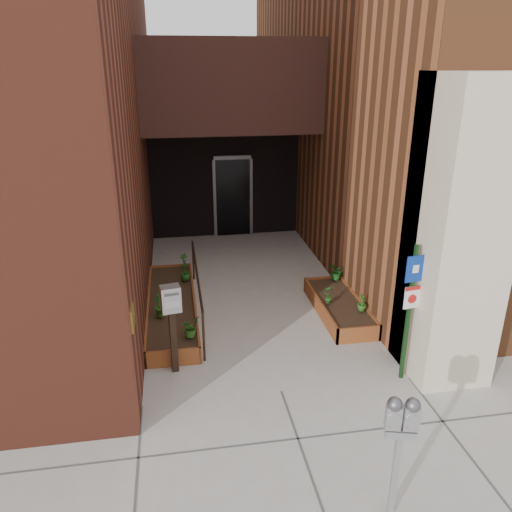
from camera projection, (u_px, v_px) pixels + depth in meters
name	position (u px, v px, depth m)	size (l,w,h in m)	color
ground	(281.00, 391.00, 7.30)	(80.00, 80.00, 0.00)	#9E9991
architecture	(216.00, 41.00, 11.80)	(20.00, 14.60, 10.00)	maroon
planter_left	(172.00, 308.00, 9.49)	(0.90, 3.60, 0.30)	brown
planter_right	(339.00, 307.00, 9.52)	(0.80, 2.20, 0.30)	brown
handrail	(197.00, 278.00, 9.30)	(0.04, 3.34, 0.90)	black
parking_meter	(401.00, 426.00, 4.94)	(0.34, 0.19, 1.47)	#98989A
sign_post	(411.00, 300.00, 7.13)	(0.29, 0.09, 2.16)	#123313
payment_dropbox	(172.00, 311.00, 7.42)	(0.32, 0.26, 1.45)	black
shrub_left_a	(190.00, 327.00, 8.14)	(0.30, 0.30, 0.34)	#2D611B
shrub_left_b	(159.00, 305.00, 8.78)	(0.22, 0.22, 0.40)	#235518
shrub_left_c	(185.00, 272.00, 10.25)	(0.20, 0.20, 0.35)	#1B5117
shrub_left_d	(184.00, 261.00, 10.86)	(0.17, 0.17, 0.33)	#1C5618
shrub_right_a	(362.00, 303.00, 8.98)	(0.17, 0.17, 0.31)	#2D621C
shrub_right_b	(329.00, 294.00, 9.26)	(0.19, 0.19, 0.36)	#29631C
shrub_right_c	(336.00, 272.00, 10.26)	(0.32, 0.32, 0.35)	#1A5B1A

